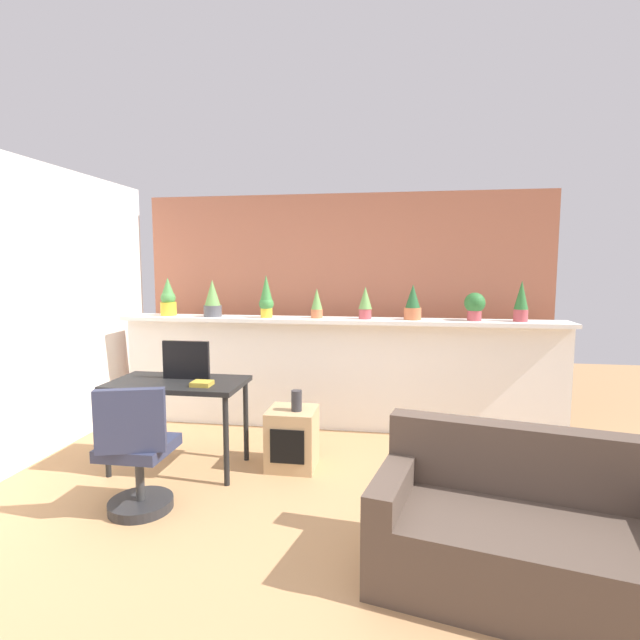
# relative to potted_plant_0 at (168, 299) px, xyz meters

# --- Properties ---
(ground_plane) EXTENTS (12.00, 12.00, 0.00)m
(ground_plane) POSITION_rel_potted_plant_0_xyz_m (1.83, -1.98, -1.35)
(ground_plane) COLOR tan
(divider_wall) EXTENTS (4.55, 0.16, 1.12)m
(divider_wall) POSITION_rel_potted_plant_0_xyz_m (1.83, 0.02, -0.79)
(divider_wall) COLOR white
(divider_wall) RESTS_ON ground
(plant_shelf) EXTENTS (4.55, 0.39, 0.04)m
(plant_shelf) POSITION_rel_potted_plant_0_xyz_m (1.83, -0.02, -0.20)
(plant_shelf) COLOR white
(plant_shelf) RESTS_ON divider_wall
(brick_wall_behind) EXTENTS (4.55, 0.10, 2.50)m
(brick_wall_behind) POSITION_rel_potted_plant_0_xyz_m (1.83, 0.62, -0.10)
(brick_wall_behind) COLOR #AD664C
(brick_wall_behind) RESTS_ON ground
(potted_plant_0) EXTENTS (0.17, 0.17, 0.41)m
(potted_plant_0) POSITION_rel_potted_plant_0_xyz_m (0.00, 0.00, 0.00)
(potted_plant_0) COLOR gold
(potted_plant_0) RESTS_ON plant_shelf
(potted_plant_1) EXTENTS (0.19, 0.19, 0.39)m
(potted_plant_1) POSITION_rel_potted_plant_0_xyz_m (0.51, -0.03, -0.00)
(potted_plant_1) COLOR #4C4C51
(potted_plant_1) RESTS_ON plant_shelf
(potted_plant_2) EXTENTS (0.15, 0.15, 0.44)m
(potted_plant_2) POSITION_rel_potted_plant_0_xyz_m (1.10, -0.04, 0.02)
(potted_plant_2) COLOR gold
(potted_plant_2) RESTS_ON plant_shelf
(potted_plant_3) EXTENTS (0.12, 0.12, 0.30)m
(potted_plant_3) POSITION_rel_potted_plant_0_xyz_m (1.63, -0.01, -0.03)
(potted_plant_3) COLOR #C66B42
(potted_plant_3) RESTS_ON plant_shelf
(potted_plant_4) EXTENTS (0.14, 0.14, 0.33)m
(potted_plant_4) POSITION_rel_potted_plant_0_xyz_m (2.12, -0.02, -0.01)
(potted_plant_4) COLOR #B7474C
(potted_plant_4) RESTS_ON plant_shelf
(potted_plant_5) EXTENTS (0.17, 0.17, 0.35)m
(potted_plant_5) POSITION_rel_potted_plant_0_xyz_m (2.59, -0.01, -0.02)
(potted_plant_5) COLOR #C66B42
(potted_plant_5) RESTS_ON plant_shelf
(potted_plant_6) EXTENTS (0.20, 0.20, 0.28)m
(potted_plant_6) POSITION_rel_potted_plant_0_xyz_m (3.19, -0.01, -0.03)
(potted_plant_6) COLOR #B7474C
(potted_plant_6) RESTS_ON plant_shelf
(potted_plant_7) EXTENTS (0.13, 0.13, 0.39)m
(potted_plant_7) POSITION_rel_potted_plant_0_xyz_m (3.62, -0.01, 0.01)
(potted_plant_7) COLOR #B7474C
(potted_plant_7) RESTS_ON plant_shelf
(desk) EXTENTS (1.10, 0.60, 0.75)m
(desk) POSITION_rel_potted_plant_0_xyz_m (0.65, -1.19, -0.68)
(desk) COLOR black
(desk) RESTS_ON ground
(tv_monitor) EXTENTS (0.40, 0.04, 0.32)m
(tv_monitor) POSITION_rel_potted_plant_0_xyz_m (0.69, -1.11, -0.44)
(tv_monitor) COLOR black
(tv_monitor) RESTS_ON desk
(office_chair) EXTENTS (0.50, 0.50, 0.91)m
(office_chair) POSITION_rel_potted_plant_0_xyz_m (0.70, -1.95, -0.96)
(office_chair) COLOR #262628
(office_chair) RESTS_ON ground
(side_cube_shelf) EXTENTS (0.40, 0.41, 0.50)m
(side_cube_shelf) POSITION_rel_potted_plant_0_xyz_m (1.58, -1.03, -1.10)
(side_cube_shelf) COLOR tan
(side_cube_shelf) RESTS_ON ground
(vase_on_shelf) EXTENTS (0.09, 0.09, 0.17)m
(vase_on_shelf) POSITION_rel_potted_plant_0_xyz_m (1.63, -1.06, -0.76)
(vase_on_shelf) COLOR #2D2D33
(vase_on_shelf) RESTS_ON side_cube_shelf
(book_on_desk) EXTENTS (0.16, 0.14, 0.04)m
(book_on_desk) POSITION_rel_potted_plant_0_xyz_m (0.91, -1.32, -0.58)
(book_on_desk) COLOR gold
(book_on_desk) RESTS_ON desk
(couch) EXTENTS (1.69, 1.08, 0.80)m
(couch) POSITION_rel_potted_plant_0_xyz_m (3.12, -2.36, -1.06)
(couch) COLOR brown
(couch) RESTS_ON ground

